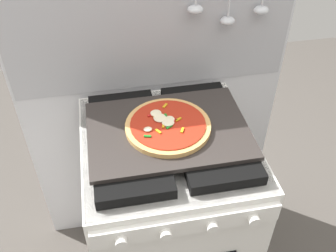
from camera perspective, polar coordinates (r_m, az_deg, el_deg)
kitchen_backsplash at (r=1.64m, az=-2.14°, el=3.88°), size 1.10×0.08×1.55m
stove at (r=1.65m, az=0.01°, el=-12.61°), size 0.60×0.64×0.90m
baking_tray at (r=1.31m, az=0.00°, el=-0.59°), size 0.54×0.38×0.02m
pizza_left at (r=1.30m, az=-0.17°, el=0.12°), size 0.29×0.29×0.03m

